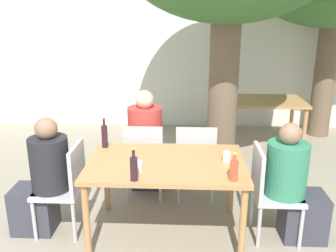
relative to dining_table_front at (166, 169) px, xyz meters
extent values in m
plane|color=gray|center=(0.00, 0.00, -0.68)|extent=(30.00, 30.00, 0.00)
cube|color=white|center=(0.00, 3.63, 0.72)|extent=(10.00, 0.08, 2.80)
cylinder|color=brown|center=(0.63, 1.38, 0.35)|extent=(0.37, 0.37, 2.07)
cylinder|color=brown|center=(2.50, 3.15, 0.29)|extent=(0.35, 0.35, 1.95)
cube|color=#B27F4C|center=(0.00, 0.00, 0.06)|extent=(1.46, 0.96, 0.04)
cylinder|color=#B27F4C|center=(-0.67, -0.42, -0.32)|extent=(0.06, 0.06, 0.72)
cylinder|color=#B27F4C|center=(0.67, -0.42, -0.32)|extent=(0.06, 0.06, 0.72)
cylinder|color=#B27F4C|center=(-0.67, 0.42, -0.32)|extent=(0.06, 0.06, 0.72)
cylinder|color=#B27F4C|center=(0.67, 0.42, -0.32)|extent=(0.06, 0.06, 0.72)
cube|color=#B27F4C|center=(1.42, 2.51, 0.06)|extent=(1.16, 0.83, 0.04)
cylinder|color=#B27F4C|center=(0.90, 2.16, -0.32)|extent=(0.06, 0.06, 0.72)
cylinder|color=#B27F4C|center=(1.94, 2.16, -0.32)|extent=(0.06, 0.06, 0.72)
cylinder|color=#B27F4C|center=(0.90, 2.87, -0.32)|extent=(0.06, 0.06, 0.72)
cylinder|color=#B27F4C|center=(1.94, 2.87, -0.32)|extent=(0.06, 0.06, 0.72)
cube|color=#B2B2B7|center=(-1.05, 0.00, -0.25)|extent=(0.44, 0.44, 0.04)
cube|color=#B2B2B7|center=(-0.85, 0.00, 0.00)|extent=(0.04, 0.44, 0.45)
cylinder|color=#B2B2B7|center=(-1.24, 0.19, -0.47)|extent=(0.04, 0.04, 0.42)
cylinder|color=#B2B2B7|center=(-1.24, -0.19, -0.47)|extent=(0.04, 0.04, 0.42)
cylinder|color=#B2B2B7|center=(-0.86, 0.19, -0.47)|extent=(0.04, 0.04, 0.42)
cylinder|color=#B2B2B7|center=(-0.86, -0.19, -0.47)|extent=(0.04, 0.04, 0.42)
cube|color=#B2B2B7|center=(1.05, 0.00, -0.25)|extent=(0.44, 0.44, 0.04)
cube|color=#B2B2B7|center=(0.85, 0.00, 0.00)|extent=(0.04, 0.44, 0.45)
cylinder|color=#B2B2B7|center=(1.24, -0.19, -0.47)|extent=(0.04, 0.04, 0.42)
cylinder|color=#B2B2B7|center=(1.24, 0.19, -0.47)|extent=(0.04, 0.04, 0.42)
cylinder|color=#B2B2B7|center=(0.86, -0.19, -0.47)|extent=(0.04, 0.04, 0.42)
cylinder|color=#B2B2B7|center=(0.86, 0.19, -0.47)|extent=(0.04, 0.04, 0.42)
cube|color=#B2B2B7|center=(-0.29, 0.80, -0.25)|extent=(0.44, 0.44, 0.04)
cube|color=#B2B2B7|center=(-0.29, 0.60, 0.00)|extent=(0.44, 0.04, 0.45)
cylinder|color=#B2B2B7|center=(-0.10, 0.99, -0.47)|extent=(0.04, 0.04, 0.42)
cylinder|color=#B2B2B7|center=(-0.48, 0.99, -0.47)|extent=(0.04, 0.04, 0.42)
cylinder|color=#B2B2B7|center=(-0.10, 0.61, -0.47)|extent=(0.04, 0.04, 0.42)
cylinder|color=#B2B2B7|center=(-0.48, 0.61, -0.47)|extent=(0.04, 0.04, 0.42)
cube|color=#B2B2B7|center=(0.29, 0.80, -0.25)|extent=(0.44, 0.44, 0.04)
cube|color=#B2B2B7|center=(0.29, 0.60, 0.00)|extent=(0.44, 0.04, 0.45)
cylinder|color=#B2B2B7|center=(0.48, 0.99, -0.47)|extent=(0.04, 0.04, 0.42)
cylinder|color=#B2B2B7|center=(0.10, 0.99, -0.47)|extent=(0.04, 0.04, 0.42)
cylinder|color=#B2B2B7|center=(0.48, 0.61, -0.47)|extent=(0.04, 0.04, 0.42)
cylinder|color=#B2B2B7|center=(0.10, 0.61, -0.47)|extent=(0.04, 0.04, 0.42)
cube|color=#383842|center=(-1.31, 0.00, -0.46)|extent=(0.40, 0.33, 0.45)
cylinder|color=#232328|center=(-1.11, 0.00, 0.03)|extent=(0.37, 0.37, 0.52)
sphere|color=#936B51|center=(-1.11, 0.00, 0.38)|extent=(0.21, 0.21, 0.21)
cube|color=#383842|center=(1.31, 0.00, -0.46)|extent=(0.40, 0.34, 0.45)
cylinder|color=#337F5B|center=(1.11, 0.00, 0.02)|extent=(0.38, 0.38, 0.51)
sphere|color=#936B51|center=(1.11, 0.00, 0.37)|extent=(0.20, 0.20, 0.20)
cube|color=#383842|center=(-0.29, 1.06, -0.46)|extent=(0.35, 0.40, 0.45)
cylinder|color=#C63833|center=(-0.29, 0.86, 0.07)|extent=(0.39, 0.39, 0.60)
sphere|color=beige|center=(-0.29, 0.86, 0.46)|extent=(0.21, 0.21, 0.21)
cylinder|color=#331923|center=(-0.65, 0.34, 0.19)|extent=(0.06, 0.06, 0.23)
cylinder|color=#331923|center=(-0.65, 0.34, 0.35)|extent=(0.02, 0.02, 0.08)
cylinder|color=gold|center=(-0.65, 0.34, 0.40)|extent=(0.03, 0.03, 0.01)
cylinder|color=#331923|center=(-0.25, -0.41, 0.18)|extent=(0.06, 0.06, 0.20)
cylinder|color=#331923|center=(-0.25, -0.41, 0.32)|extent=(0.03, 0.03, 0.07)
cylinder|color=gold|center=(-0.25, -0.41, 0.36)|extent=(0.03, 0.03, 0.01)
cylinder|color=#DB4C2D|center=(0.58, -0.37, 0.16)|extent=(0.07, 0.07, 0.17)
cylinder|color=#DB4C2D|center=(0.58, -0.37, 0.28)|extent=(0.03, 0.03, 0.06)
cylinder|color=gold|center=(0.58, -0.37, 0.32)|extent=(0.03, 0.03, 0.01)
cylinder|color=silver|center=(0.56, 0.03, 0.13)|extent=(0.07, 0.07, 0.10)
cylinder|color=white|center=(-0.23, -0.23, 0.13)|extent=(0.07, 0.07, 0.09)
camera|label=1|loc=(0.17, -3.21, 1.44)|focal=40.00mm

